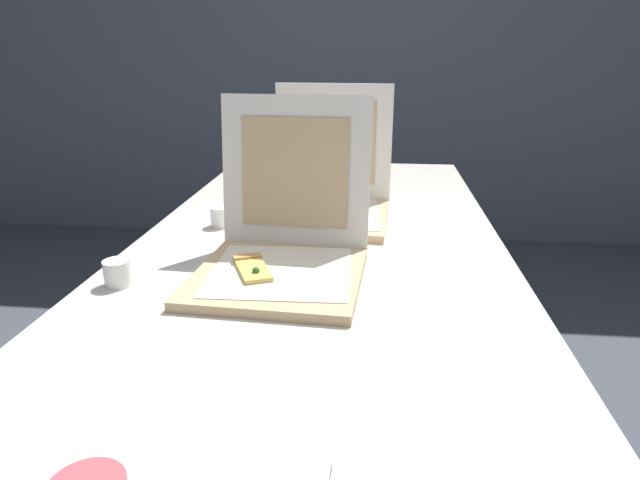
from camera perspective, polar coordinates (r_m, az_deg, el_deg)
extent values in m
cube|color=slate|center=(3.61, 3.88, 20.66)|extent=(10.00, 0.10, 2.60)
cube|color=beige|center=(1.45, -0.14, -0.69)|extent=(0.97, 2.11, 0.03)
cylinder|color=gray|center=(2.56, -7.04, -0.55)|extent=(0.04, 0.04, 0.71)
cylinder|color=gray|center=(2.51, 11.71, -1.21)|extent=(0.04, 0.04, 0.71)
cube|color=tan|center=(1.20, -4.42, -3.90)|extent=(0.38, 0.38, 0.02)
cube|color=silver|center=(1.20, -4.10, -3.25)|extent=(0.31, 0.31, 0.00)
cube|color=white|center=(1.32, -2.61, 7.12)|extent=(0.36, 0.06, 0.36)
cube|color=tan|center=(1.32, -2.65, 7.04)|extent=(0.26, 0.04, 0.26)
cube|color=#EAC156|center=(1.19, -7.01, -3.12)|extent=(0.11, 0.14, 0.01)
cube|color=tan|center=(1.25, -7.61, -1.91)|extent=(0.07, 0.05, 0.02)
sphere|color=#2D6628|center=(1.17, -6.71, -3.18)|extent=(0.02, 0.02, 0.02)
cube|color=tan|center=(1.61, 0.61, 2.39)|extent=(0.38, 0.38, 0.02)
cube|color=silver|center=(1.61, 0.45, 2.80)|extent=(0.33, 0.33, 0.00)
cube|color=white|center=(1.73, 1.46, 10.12)|extent=(0.36, 0.04, 0.36)
cube|color=tan|center=(1.73, 1.44, 10.10)|extent=(0.26, 0.03, 0.26)
cube|color=#E5B74C|center=(1.60, -0.22, 2.95)|extent=(0.07, 0.12, 0.01)
cube|color=tan|center=(1.66, -0.01, 3.65)|extent=(0.07, 0.02, 0.02)
sphere|color=#2D6628|center=(1.62, -0.73, 3.43)|extent=(0.02, 0.02, 0.02)
cylinder|color=white|center=(1.58, -10.30, 2.42)|extent=(0.06, 0.06, 0.06)
cylinder|color=white|center=(1.25, -20.39, -3.24)|extent=(0.06, 0.06, 0.06)
cylinder|color=white|center=(1.80, -7.15, 4.63)|extent=(0.06, 0.06, 0.06)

